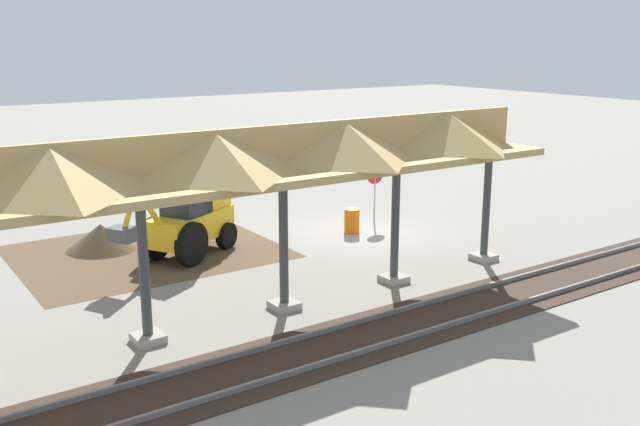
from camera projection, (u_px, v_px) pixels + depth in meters
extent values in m
plane|color=gray|center=(360.00, 232.00, 26.32)|extent=(120.00, 120.00, 0.00)
cube|color=brown|center=(147.00, 252.00, 23.91)|extent=(8.31, 7.00, 0.01)
cube|color=#9E998E|center=(483.00, 257.00, 23.02)|extent=(0.70, 0.70, 0.20)
cylinder|color=#383D42|center=(486.00, 206.00, 22.61)|extent=(0.24, 0.24, 3.60)
cube|color=#9E998E|center=(394.00, 279.00, 20.95)|extent=(0.70, 0.70, 0.20)
cylinder|color=#383D42|center=(395.00, 223.00, 20.54)|extent=(0.24, 0.24, 3.60)
cube|color=#9E998E|center=(284.00, 305.00, 18.89)|extent=(0.70, 0.70, 0.20)
cylinder|color=#383D42|center=(284.00, 244.00, 18.48)|extent=(0.24, 0.24, 3.60)
cube|color=#9E998E|center=(148.00, 338.00, 16.82)|extent=(0.70, 0.70, 0.20)
cylinder|color=#383D42|center=(144.00, 270.00, 16.42)|extent=(0.24, 0.24, 3.60)
cube|color=tan|center=(139.00, 189.00, 15.96)|extent=(23.84, 3.20, 0.20)
cube|color=tan|center=(137.00, 161.00, 15.80)|extent=(23.84, 0.20, 1.10)
pyramid|color=tan|center=(447.00, 130.00, 20.96)|extent=(3.40, 3.20, 1.10)
pyramid|color=tan|center=(343.00, 140.00, 18.90)|extent=(3.40, 3.20, 1.10)
pyramid|color=tan|center=(214.00, 153.00, 16.83)|extent=(3.40, 3.20, 1.10)
pyramid|color=tan|center=(49.00, 169.00, 14.77)|extent=(3.40, 3.20, 1.10)
cube|color=slate|center=(504.00, 282.00, 20.77)|extent=(60.00, 0.08, 0.15)
cube|color=slate|center=(544.00, 296.00, 19.62)|extent=(60.00, 0.08, 0.15)
cube|color=#38281E|center=(524.00, 291.00, 20.21)|extent=(60.00, 2.58, 0.03)
cylinder|color=gray|center=(375.00, 196.00, 27.40)|extent=(0.06, 0.06, 2.11)
cylinder|color=red|center=(375.00, 174.00, 27.19)|extent=(0.76, 0.06, 0.76)
cube|color=yellow|center=(191.00, 226.00, 23.43)|extent=(3.43, 2.70, 0.90)
cube|color=#1E262D|center=(186.00, 193.00, 22.98)|extent=(1.71, 1.66, 1.40)
cube|color=yellow|center=(208.00, 199.00, 24.15)|extent=(1.54, 1.52, 0.50)
cylinder|color=black|center=(155.00, 238.00, 22.96)|extent=(1.37, 0.95, 1.40)
cylinder|color=black|center=(192.00, 244.00, 22.35)|extent=(1.37, 0.95, 1.40)
cylinder|color=black|center=(195.00, 231.00, 24.78)|extent=(0.93, 0.70, 0.90)
cylinder|color=black|center=(227.00, 235.00, 24.22)|extent=(0.93, 0.70, 0.90)
cylinder|color=yellow|center=(148.00, 206.00, 21.37)|extent=(1.02, 0.68, 1.41)
cylinder|color=yellow|center=(130.00, 211.00, 20.65)|extent=(0.82, 0.56, 1.31)
cube|color=#47474C|center=(123.00, 234.00, 20.49)|extent=(0.92, 0.99, 0.40)
cone|color=brown|center=(102.00, 250.00, 24.17)|extent=(4.73, 4.73, 1.78)
cylinder|color=orange|center=(352.00, 221.00, 26.13)|extent=(0.56, 0.56, 0.90)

